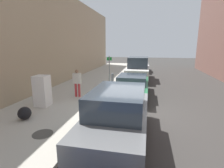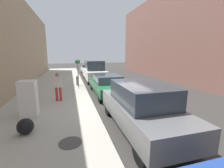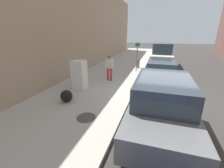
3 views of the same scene
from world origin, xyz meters
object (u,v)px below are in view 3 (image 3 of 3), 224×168
(trash_bag, at_px, (66,96))
(parked_sedan_silver, at_px, (161,51))
(fire_hydrant, at_px, (138,63))
(discarded_refrigerator, at_px, (79,75))
(parked_van_white, at_px, (162,54))
(parked_suv_gray, at_px, (161,103))
(parked_sedan_green, at_px, (161,71))
(pedestrian_walking_far, at_px, (109,66))
(street_sign_post, at_px, (137,55))

(trash_bag, distance_m, parked_sedan_silver, 16.27)
(fire_hydrant, distance_m, trash_bag, 8.01)
(discarded_refrigerator, distance_m, parked_van_white, 9.64)
(parked_suv_gray, xyz_separation_m, parked_sedan_green, (0.00, 5.28, -0.19))
(pedestrian_walking_far, relative_size, parked_sedan_green, 0.34)
(parked_suv_gray, bearing_deg, discarded_refrigerator, 152.29)
(parked_van_white, bearing_deg, discarded_refrigerator, -116.16)
(trash_bag, height_order, parked_sedan_green, parked_sedan_green)
(discarded_refrigerator, height_order, pedestrian_walking_far, pedestrian_walking_far)
(parked_van_white, bearing_deg, trash_bag, -111.19)
(pedestrian_walking_far, xyz_separation_m, parked_van_white, (3.16, 6.78, -0.04))
(trash_bag, relative_size, pedestrian_walking_far, 0.33)
(street_sign_post, bearing_deg, parked_suv_gray, -75.10)
(trash_bag, relative_size, parked_sedan_silver, 0.12)
(parked_sedan_green, bearing_deg, parked_van_white, 90.00)
(trash_bag, height_order, parked_van_white, parked_van_white)
(parked_suv_gray, relative_size, parked_sedan_silver, 1.04)
(discarded_refrigerator, relative_size, parked_suv_gray, 0.34)
(parked_sedan_silver, bearing_deg, street_sign_post, -101.41)
(street_sign_post, distance_m, parked_sedan_silver, 9.49)
(fire_hydrant, relative_size, parked_van_white, 0.17)
(parked_sedan_silver, bearing_deg, fire_hydrant, -103.25)
(street_sign_post, distance_m, parked_suv_gray, 7.30)
(parked_suv_gray, distance_m, parked_sedan_green, 5.28)
(fire_hydrant, relative_size, trash_bag, 1.53)
(discarded_refrigerator, relative_size, street_sign_post, 0.69)
(pedestrian_walking_far, height_order, parked_van_white, parked_van_white)
(trash_bag, relative_size, parked_sedan_green, 0.11)
(parked_sedan_silver, bearing_deg, trash_bag, -104.27)
(pedestrian_walking_far, bearing_deg, fire_hydrant, -171.77)
(fire_hydrant, bearing_deg, street_sign_post, -89.02)
(fire_hydrant, distance_m, parked_sedan_green, 3.54)
(fire_hydrant, height_order, trash_bag, fire_hydrant)
(parked_sedan_green, bearing_deg, discarded_refrigerator, -144.40)
(street_sign_post, xyz_separation_m, fire_hydrant, (-0.02, 1.23, -0.86))
(discarded_refrigerator, distance_m, parked_sedan_green, 5.23)
(trash_bag, distance_m, parked_van_white, 11.11)
(fire_hydrant, xyz_separation_m, trash_bag, (-2.12, -7.72, -0.15))
(parked_van_white, distance_m, parked_sedan_silver, 5.43)
(fire_hydrant, xyz_separation_m, parked_sedan_silver, (1.89, 8.04, 0.15))
(pedestrian_walking_far, xyz_separation_m, parked_sedan_silver, (3.16, 12.20, -0.37))
(fire_hydrant, height_order, parked_sedan_green, parked_sedan_green)
(trash_bag, bearing_deg, pedestrian_walking_far, 76.59)
(street_sign_post, xyz_separation_m, parked_sedan_green, (1.87, -1.76, -0.70))
(street_sign_post, height_order, pedestrian_walking_far, street_sign_post)
(pedestrian_walking_far, relative_size, parked_sedan_silver, 0.37)
(discarded_refrigerator, relative_size, pedestrian_walking_far, 0.95)
(discarded_refrigerator, height_order, trash_bag, discarded_refrigerator)
(parked_sedan_green, relative_size, parked_van_white, 0.97)
(street_sign_post, xyz_separation_m, parked_suv_gray, (1.87, -7.04, -0.51))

